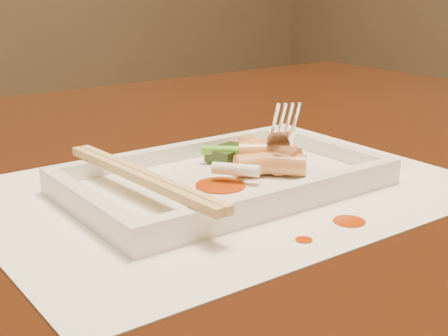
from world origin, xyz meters
TOP-DOWN VIEW (x-y plane):
  - table at (0.00, 0.00)m, footprint 1.40×0.90m
  - placemat at (0.04, -0.08)m, footprint 0.40×0.30m
  - sauce_splatter_a at (0.07, -0.20)m, footprint 0.02×0.02m
  - sauce_splatter_b at (0.02, -0.20)m, footprint 0.01×0.01m
  - plate_base at (0.04, -0.08)m, footprint 0.26×0.16m
  - plate_rim_far at (0.04, -0.01)m, footprint 0.26×0.01m
  - plate_rim_near at (0.04, -0.16)m, footprint 0.26×0.01m
  - plate_rim_left at (-0.09, -0.08)m, footprint 0.01×0.14m
  - plate_rim_right at (0.16, -0.08)m, footprint 0.01×0.14m
  - veg_piece at (0.07, -0.04)m, footprint 0.04×0.04m
  - scallion_white at (0.04, -0.10)m, footprint 0.03×0.04m
  - scallion_green at (0.08, -0.06)m, footprint 0.07×0.07m
  - chopstick_a at (-0.05, -0.08)m, footprint 0.02×0.20m
  - chopstick_b at (-0.04, -0.08)m, footprint 0.02×0.20m
  - fork at (0.11, -0.07)m, footprint 0.09×0.10m
  - sauce_blob_0 at (0.02, -0.10)m, footprint 0.04×0.04m
  - rice_cake_0 at (0.09, -0.08)m, footprint 0.05×0.04m
  - rice_cake_1 at (0.09, -0.09)m, footprint 0.04×0.04m
  - rice_cake_2 at (0.08, -0.08)m, footprint 0.05×0.04m
  - rice_cake_3 at (0.09, -0.05)m, footprint 0.03×0.04m
  - rice_cake_4 at (0.07, -0.10)m, footprint 0.06×0.04m
  - rice_cake_5 at (0.09, -0.09)m, footprint 0.03×0.05m
  - rice_cake_6 at (0.08, -0.11)m, footprint 0.04×0.04m
  - rice_cake_7 at (0.09, -0.08)m, footprint 0.03×0.05m

SIDE VIEW (x-z plane):
  - table at x=0.00m, z-range 0.27..1.02m
  - placemat at x=0.04m, z-range 0.75..0.75m
  - sauce_splatter_a at x=0.07m, z-range 0.75..0.75m
  - sauce_splatter_b at x=0.02m, z-range 0.75..0.75m
  - plate_base at x=0.04m, z-range 0.75..0.76m
  - sauce_blob_0 at x=0.02m, z-range 0.76..0.76m
  - plate_rim_far at x=0.04m, z-range 0.76..0.77m
  - plate_rim_near at x=0.04m, z-range 0.76..0.77m
  - plate_rim_left at x=-0.09m, z-range 0.76..0.77m
  - plate_rim_right at x=0.16m, z-range 0.76..0.77m
  - veg_piece at x=0.07m, z-range 0.76..0.77m
  - rice_cake_0 at x=0.09m, z-range 0.76..0.78m
  - rice_cake_1 at x=0.09m, z-range 0.76..0.78m
  - rice_cake_3 at x=0.09m, z-range 0.76..0.78m
  - rice_cake_4 at x=0.07m, z-range 0.76..0.78m
  - rice_cake_6 at x=0.08m, z-range 0.76..0.78m
  - rice_cake_7 at x=0.09m, z-range 0.76..0.78m
  - scallion_white at x=0.04m, z-range 0.77..0.78m
  - scallion_green at x=0.08m, z-range 0.77..0.78m
  - rice_cake_2 at x=0.08m, z-range 0.77..0.79m
  - rice_cake_5 at x=0.09m, z-range 0.77..0.78m
  - chopstick_a at x=-0.05m, z-range 0.77..0.78m
  - chopstick_b at x=-0.04m, z-range 0.77..0.78m
  - fork at x=0.11m, z-range 0.76..0.90m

